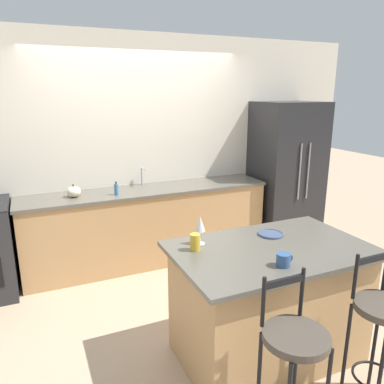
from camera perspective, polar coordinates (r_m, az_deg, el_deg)
ground_plane at (r=4.47m, az=-5.11°, el=-12.06°), size 18.00×18.00×0.00m
wall_back at (r=4.65m, az=-8.10°, el=6.47°), size 6.00×0.07×2.70m
back_counter at (r=4.60m, az=-6.67°, el=-5.03°), size 2.93×0.63×0.92m
sink_faucet at (r=4.60m, az=-7.59°, el=2.73°), size 0.02×0.13×0.22m
kitchen_island at (r=3.08m, az=11.59°, el=-16.08°), size 1.48×0.93×0.92m
refrigerator at (r=5.27m, az=14.07°, el=2.80°), size 0.85×0.73×1.91m
bar_stool_near at (r=2.35m, az=15.20°, el=-22.99°), size 0.37×0.37×1.07m
bar_stool_far at (r=2.78m, az=26.86°, el=-17.59°), size 0.37×0.37×1.07m
dinner_plate at (r=3.11m, az=11.90°, el=-6.26°), size 0.21×0.21×0.02m
wine_glass at (r=2.82m, az=1.27°, el=-4.97°), size 0.08×0.08×0.22m
coffee_mug at (r=2.59m, az=13.78°, el=-10.00°), size 0.13×0.10×0.09m
tumbler_cup at (r=2.74m, az=0.48°, el=-7.66°), size 0.07×0.07×0.12m
pumpkin_decoration at (r=4.26m, az=-17.57°, el=0.05°), size 0.15×0.15×0.14m
soap_bottle at (r=4.23m, az=-11.46°, el=0.40°), size 0.05×0.05×0.15m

